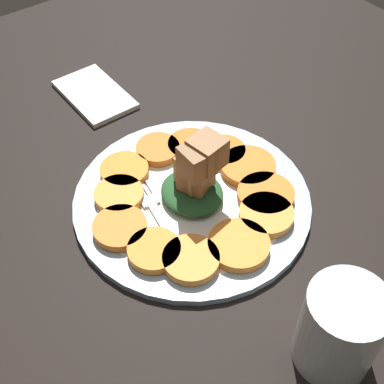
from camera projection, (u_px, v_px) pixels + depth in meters
table_slab at (192, 208)px, 70.78cm from camera, size 120.00×120.00×2.00cm
plate at (192, 200)px, 69.66cm from camera, size 30.84×30.84×1.05cm
carrot_slice_0 at (248, 167)px, 72.23cm from camera, size 7.50×7.50×1.13cm
carrot_slice_1 at (224, 152)px, 74.23cm from camera, size 5.98×5.98×1.13cm
carrot_slice_2 at (191, 146)px, 75.04cm from camera, size 6.43×6.43×1.13cm
carrot_slice_3 at (158, 149)px, 74.55cm from camera, size 6.12×6.12×1.13cm
carrot_slice_4 at (124, 171)px, 71.73cm from camera, size 6.53×6.53×1.13cm
carrot_slice_5 at (119, 195)px, 68.75cm from camera, size 6.41×6.41×1.13cm
carrot_slice_6 at (120, 228)px, 65.09cm from camera, size 6.74×6.74×1.13cm
carrot_slice_7 at (154, 250)px, 62.79cm from camera, size 6.37×6.37×1.13cm
carrot_slice_8 at (191, 259)px, 61.90cm from camera, size 6.74×6.74×1.13cm
carrot_slice_9 at (239, 245)px, 63.32cm from camera, size 7.47×7.47×1.13cm
carrot_slice_10 at (266, 215)px, 66.49cm from camera, size 6.89×6.89×1.13cm
carrot_slice_11 at (266, 195)px, 68.77cm from camera, size 7.38×7.38×1.13cm
center_pile at (196, 176)px, 66.47cm from camera, size 8.58×7.73×9.52cm
fork at (161, 219)px, 66.46cm from camera, size 19.43×5.14×0.40cm
water_glass at (340, 330)px, 51.99cm from camera, size 8.09×8.09×10.41cm
napkin at (95, 94)px, 85.07cm from camera, size 13.69×8.21×0.80cm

